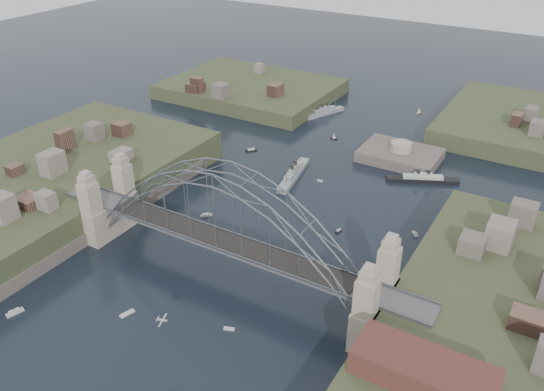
{
  "coord_description": "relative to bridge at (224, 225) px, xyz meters",
  "views": [
    {
      "loc": [
        53.79,
        -72.33,
        69.83
      ],
      "look_at": [
        0.0,
        18.0,
        10.0
      ],
      "focal_mm": 36.39,
      "sensor_mm": 36.0,
      "label": 1
    }
  ],
  "objects": [
    {
      "name": "small_boat_f",
      "position": [
        -1.81,
        46.23,
        -12.17
      ],
      "size": [
        1.62,
        0.67,
        0.45
      ],
      "color": "beige",
      "rests_on": "ground"
    },
    {
      "name": "naval_cruiser_near",
      "position": [
        -9.12,
        44.72,
        -11.38
      ],
      "size": [
        6.3,
        20.33,
        6.05
      ],
      "color": "#9BA0A4",
      "rests_on": "ground"
    },
    {
      "name": "small_boat_j",
      "position": [
        -27.44,
        -29.58,
        -12.04
      ],
      "size": [
        1.91,
        3.35,
        1.43
      ],
      "color": "beige",
      "rests_on": "ground"
    },
    {
      "name": "small_boat_c",
      "position": [
        -9.25,
        -19.08,
        -12.17
      ],
      "size": [
        1.73,
        2.99,
        0.45
      ],
      "color": "beige",
      "rests_on": "ground"
    },
    {
      "name": "ocean_liner",
      "position": [
        21.81,
        60.23,
        -11.6
      ],
      "size": [
        18.3,
        10.57,
        4.67
      ],
      "color": "black",
      "rests_on": "ground"
    },
    {
      "name": "small_boat_l",
      "position": [
        -45.48,
        27.22,
        -12.04
      ],
      "size": [
        2.99,
        1.95,
        1.43
      ],
      "color": "beige",
      "rests_on": "ground"
    },
    {
      "name": "small_boat_b",
      "position": [
        12.81,
        26.38,
        -12.03
      ],
      "size": [
        1.05,
        2.04,
        1.43
      ],
      "color": "beige",
      "rests_on": "ground"
    },
    {
      "name": "ground",
      "position": [
        0.0,
        0.0,
        -12.32
      ],
      "size": [
        500.0,
        500.0,
        0.0
      ],
      "primitive_type": "plane",
      "color": "black",
      "rests_on": "ground"
    },
    {
      "name": "wharf_shed",
      "position": [
        44.0,
        -14.0,
        -2.32
      ],
      "size": [
        20.0,
        8.0,
        4.0
      ],
      "primitive_type": "cube",
      "color": "#592D26",
      "rests_on": "shore_east"
    },
    {
      "name": "small_boat_k",
      "position": [
        5.26,
        109.1,
        -11.4
      ],
      "size": [
        1.24,
        2.19,
        2.38
      ],
      "color": "beige",
      "rests_on": "ground"
    },
    {
      "name": "small_boat_h",
      "position": [
        -10.7,
        73.76,
        -11.44
      ],
      "size": [
        2.31,
        1.05,
        2.38
      ],
      "color": "beige",
      "rests_on": "ground"
    },
    {
      "name": "small_boat_m",
      "position": [
        9.33,
        -12.71,
        -12.17
      ],
      "size": [
        2.12,
        1.32,
        0.45
      ],
      "color": "beige",
      "rests_on": "ground"
    },
    {
      "name": "fort_island",
      "position": [
        12.0,
        70.0,
        -12.66
      ],
      "size": [
        22.0,
        16.0,
        9.4
      ],
      "color": "#584D46",
      "rests_on": "ground"
    },
    {
      "name": "small_boat_d",
      "position": [
        28.31,
        34.17,
        -12.04
      ],
      "size": [
        1.99,
        2.11,
        1.43
      ],
      "color": "beige",
      "rests_on": "ground"
    },
    {
      "name": "naval_cruiser_far",
      "position": [
        -22.41,
        91.16,
        -11.47
      ],
      "size": [
        8.43,
        15.82,
        5.48
      ],
      "color": "#9BA0A4",
      "rests_on": "ground"
    },
    {
      "name": "small_boat_i",
      "position": [
        25.3,
        11.26,
        -12.17
      ],
      "size": [
        1.6,
        2.65,
        0.45
      ],
      "color": "beige",
      "rests_on": "ground"
    },
    {
      "name": "shore_west",
      "position": [
        -57.32,
        0.0,
        -10.35
      ],
      "size": [
        50.5,
        90.0,
        12.0
      ],
      "color": "#3B4326",
      "rests_on": "ground"
    },
    {
      "name": "bridge",
      "position": [
        0.0,
        0.0,
        0.0
      ],
      "size": [
        84.0,
        13.8,
        24.6
      ],
      "color": "#555558",
      "rests_on": "ground"
    },
    {
      "name": "aeroplane",
      "position": [
        4.02,
        -23.66,
        -3.92
      ],
      "size": [
        1.8,
        3.14,
        0.47
      ],
      "color": "silver"
    },
    {
      "name": "shore_east",
      "position": [
        57.32,
        0.0,
        -10.35
      ],
      "size": [
        50.5,
        90.0,
        12.0
      ],
      "color": "#3B4326",
      "rests_on": "ground"
    },
    {
      "name": "headland_nw",
      "position": [
        -55.0,
        95.0,
        -11.82
      ],
      "size": [
        60.0,
        45.0,
        9.0
      ],
      "primitive_type": "cube",
      "color": "#3B4326",
      "rests_on": "ground"
    },
    {
      "name": "small_boat_e",
      "position": [
        -28.16,
        53.12,
        -12.04
      ],
      "size": [
        3.07,
        3.4,
        1.43
      ],
      "color": "beige",
      "rests_on": "ground"
    },
    {
      "name": "small_boat_a",
      "position": [
        -17.44,
        16.33,
        -12.04
      ],
      "size": [
        2.58,
        2.78,
        1.43
      ],
      "color": "beige",
      "rests_on": "ground"
    }
  ]
}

